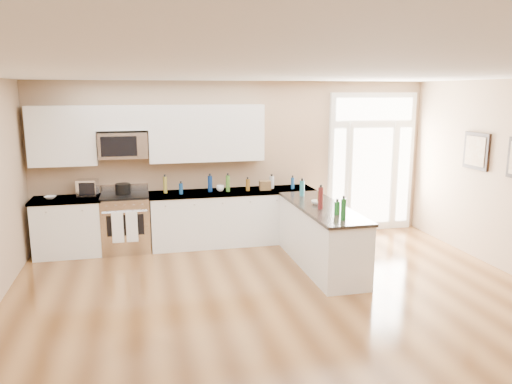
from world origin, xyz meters
TOP-DOWN VIEW (x-y plane):
  - ground at (0.00, 0.00)m, footprint 8.00×8.00m
  - room_shell at (0.00, 0.00)m, footprint 8.00×8.00m
  - back_cabinet_left at (-2.87, 3.69)m, footprint 1.10×0.66m
  - back_cabinet_right at (-0.16, 3.69)m, footprint 2.85×0.66m
  - peninsula_cabinet at (0.93, 2.24)m, footprint 0.69×2.32m
  - upper_cabinet_left at (-2.88, 3.83)m, footprint 1.04×0.33m
  - upper_cabinet_right at (-0.57, 3.83)m, footprint 1.94×0.33m
  - upper_cabinet_short at (-1.95, 3.83)m, footprint 0.82×0.33m
  - microwave at (-1.95, 3.80)m, footprint 0.78×0.41m
  - entry_door at (2.55, 3.95)m, footprint 1.70×0.10m
  - wall_art_near at (3.47, 2.20)m, footprint 0.05×0.58m
  - kitchen_range at (-1.97, 3.69)m, footprint 0.78×0.69m
  - stockpot at (-1.99, 3.76)m, footprint 0.26×0.26m
  - toaster_oven at (-2.55, 3.82)m, footprint 0.35×0.30m
  - cardboard_box at (0.40, 3.64)m, footprint 0.20×0.16m
  - bowl_left at (-3.12, 3.71)m, footprint 0.21×0.21m
  - bowl_peninsula at (0.90, 2.36)m, footprint 0.19×0.19m
  - cup_counter at (-0.37, 3.69)m, footprint 0.17×0.17m
  - counter_bottles at (0.31, 2.93)m, footprint 2.32×2.42m

SIDE VIEW (x-z plane):
  - ground at x=0.00m, z-range 0.00..0.00m
  - peninsula_cabinet at x=0.93m, z-range -0.04..0.90m
  - back_cabinet_right at x=-0.16m, z-range -0.03..0.91m
  - back_cabinet_left at x=-2.87m, z-range -0.03..0.91m
  - kitchen_range at x=-1.97m, z-range -0.06..1.02m
  - bowl_left at x=-3.12m, z-range 0.94..0.98m
  - bowl_peninsula at x=0.90m, z-range 0.94..1.00m
  - cup_counter at x=-0.37m, z-range 0.94..1.04m
  - cardboard_box at x=0.40m, z-range 0.94..1.10m
  - stockpot at x=-1.99m, z-range 0.95..1.14m
  - counter_bottles at x=0.31m, z-range 0.90..1.22m
  - toaster_oven at x=-2.55m, z-range 0.94..1.21m
  - entry_door at x=2.55m, z-range 0.00..2.60m
  - wall_art_near at x=3.47m, z-range 1.41..1.99m
  - room_shell at x=0.00m, z-range -2.29..5.71m
  - microwave at x=-1.95m, z-range 1.55..1.97m
  - upper_cabinet_left at x=-2.88m, z-range 1.45..2.40m
  - upper_cabinet_right at x=-0.57m, z-range 1.45..2.40m
  - upper_cabinet_short at x=-1.95m, z-range 2.00..2.40m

